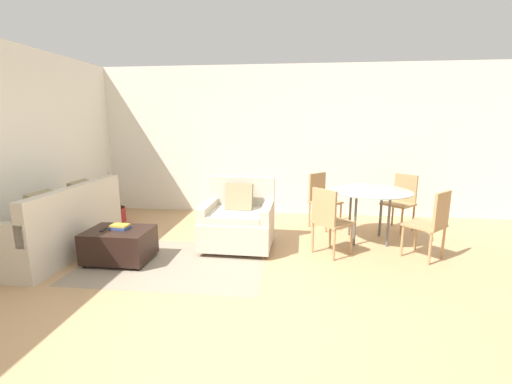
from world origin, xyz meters
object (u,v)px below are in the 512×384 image
object	(u,v)px
ottoman	(120,244)
dining_chair_far_right	(401,198)
book_stack	(120,227)
dining_chair_near_right	(432,220)
potted_plant	(113,210)
tv_remote_primary	(103,230)
dining_chair_far_left	(322,196)
dining_chair_near_left	(329,217)
dining_table	(370,196)
couch	(58,230)
armchair	(238,221)

from	to	relation	value
ottoman	dining_chair_far_right	xyz separation A→B (m)	(3.90, 1.79, 0.29)
book_stack	dining_chair_near_right	distance (m)	3.93
book_stack	potted_plant	distance (m)	1.91
tv_remote_primary	dining_chair_near_right	world-z (taller)	dining_chair_near_right
book_stack	dining_chair_far_left	world-z (taller)	dining_chair_far_left
potted_plant	dining_chair_near_left	xyz separation A→B (m)	(3.61, -1.14, 0.32)
dining_chair_near_left	dining_chair_near_right	size ratio (longest dim) A/B	1.00
dining_table	dining_chair_far_left	distance (m)	0.92
potted_plant	dining_chair_far_right	bearing A→B (deg)	1.62
dining_chair_near_left	dining_chair_near_right	distance (m)	1.28
couch	potted_plant	world-z (taller)	potted_plant
book_stack	tv_remote_primary	world-z (taller)	book_stack
ottoman	book_stack	size ratio (longest dim) A/B	3.18
ottoman	dining_chair_near_right	world-z (taller)	dining_chair_near_right
tv_remote_primary	dining_chair_far_left	distance (m)	3.35
potted_plant	dining_chair_far_right	distance (m)	4.91
book_stack	dining_chair_near_left	distance (m)	2.67
potted_plant	dining_chair_far_left	distance (m)	3.63
book_stack	dining_chair_far_right	bearing A→B (deg)	24.16
dining_table	dining_chair_far_right	xyz separation A→B (m)	(0.64, 0.64, -0.17)
dining_chair_near_left	dining_chair_near_right	xyz separation A→B (m)	(1.28, 0.00, 0.00)
book_stack	potted_plant	size ratio (longest dim) A/B	0.25
ottoman	dining_chair_far_right	world-z (taller)	dining_chair_far_right
couch	dining_table	distance (m)	4.34
dining_chair_near_right	dining_chair_far_left	xyz separation A→B (m)	(-1.28, 1.28, 0.00)
armchair	dining_chair_far_right	size ratio (longest dim) A/B	1.08
potted_plant	ottoman	bearing A→B (deg)	-59.05
tv_remote_primary	dining_chair_far_left	size ratio (longest dim) A/B	0.16
armchair	dining_chair_far_left	size ratio (longest dim) A/B	1.08
book_stack	tv_remote_primary	xyz separation A→B (m)	(-0.18, -0.07, -0.02)
armchair	dining_chair_near_left	world-z (taller)	armchair
dining_table	dining_chair_far_right	size ratio (longest dim) A/B	1.30
armchair	tv_remote_primary	world-z (taller)	armchair
couch	ottoman	world-z (taller)	couch
couch	dining_chair_near_right	xyz separation A→B (m)	(4.86, 0.32, 0.20)
ottoman	book_stack	bearing A→B (deg)	90.93
dining_chair_near_right	armchair	bearing A→B (deg)	175.90
dining_chair_near_right	tv_remote_primary	bearing A→B (deg)	-172.42
book_stack	dining_table	size ratio (longest dim) A/B	0.21
ottoman	dining_chair_near_right	bearing A→B (deg)	7.50
couch	dining_chair_near_right	bearing A→B (deg)	3.78
dining_chair_near_left	dining_table	bearing A→B (deg)	45.00
potted_plant	dining_chair_far_right	xyz separation A→B (m)	(4.89, 0.14, 0.32)
book_stack	dining_chair_near_left	bearing A→B (deg)	10.18
dining_chair_far_left	tv_remote_primary	bearing A→B (deg)	-146.97
couch	dining_chair_far_right	size ratio (longest dim) A/B	2.14
dining_chair_near_left	dining_chair_far_left	bearing A→B (deg)	90.00
dining_chair_near_right	dining_chair_far_left	distance (m)	1.81
dining_chair_far_right	dining_chair_far_left	bearing A→B (deg)	180.00
book_stack	dining_chair_far_left	xyz separation A→B (m)	(2.62, 1.75, 0.08)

